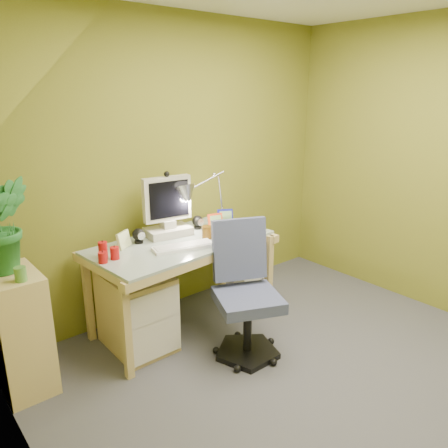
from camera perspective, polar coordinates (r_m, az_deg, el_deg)
floor at (r=3.04m, az=12.91°, el=-20.08°), size 3.20×3.20×0.01m
wall_back at (r=3.65m, az=-6.07°, el=7.41°), size 3.20×0.01×2.40m
wall_left at (r=1.58m, az=-22.21°, el=-7.19°), size 0.01×3.20×2.40m
slope_ceiling at (r=1.72m, az=-4.62°, el=18.21°), size 1.10×3.20×1.10m
desk at (r=3.43m, az=-5.40°, el=-7.93°), size 1.41×0.79×0.73m
monitor at (r=3.36m, az=-7.45°, el=3.14°), size 0.44×0.29×0.56m
speaker_left at (r=3.27m, az=-11.10°, el=-1.54°), size 0.10×0.10×0.11m
speaker_right at (r=3.55m, az=-3.46°, el=0.22°), size 0.09×0.09×0.11m
keyboard at (r=3.14m, az=-5.35°, el=-2.97°), size 0.46×0.24×0.02m
mousepad at (r=3.40m, az=1.05°, el=-1.39°), size 0.27×0.20×0.01m
mouse at (r=3.40m, az=1.05°, el=-1.16°), size 0.11×0.09×0.03m
amber_tumbler at (r=3.31m, az=-2.25°, el=-1.10°), size 0.09×0.09×0.10m
candle_cluster at (r=3.01m, az=-15.21°, el=-3.50°), size 0.16×0.14×0.11m
photo_frame_red at (r=3.60m, az=-1.16°, el=0.53°), size 0.13×0.05×0.11m
photo_frame_blue at (r=3.72m, az=0.14°, el=1.09°), size 0.12×0.08×0.11m
photo_frame_green at (r=3.20m, az=-12.96°, el=-2.02°), size 0.13×0.09×0.12m
desk_lamp at (r=3.60m, az=-1.41°, el=4.94°), size 0.62×0.30×0.65m
side_ledge at (r=3.04m, az=-25.15°, el=-12.61°), size 0.29×0.44×0.78m
potted_plant at (r=2.84m, az=-26.80°, el=-0.13°), size 0.32×0.26×0.57m
green_cup at (r=2.73m, az=-25.05°, el=-5.96°), size 0.07×0.07×0.08m
task_chair at (r=3.05m, az=3.15°, el=-9.75°), size 0.64×0.64×0.87m
radiator at (r=4.33m, az=3.60°, el=-5.07°), size 0.37×0.18×0.36m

